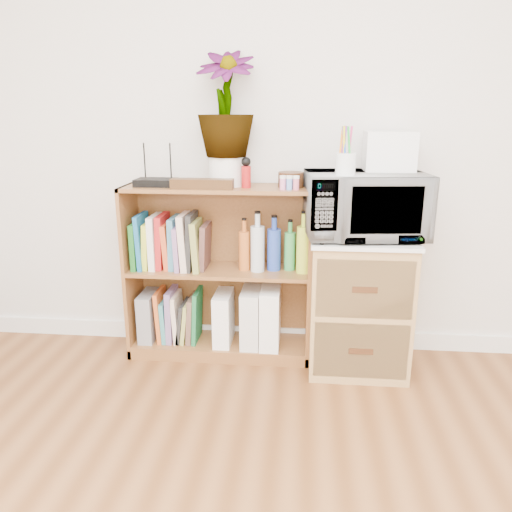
# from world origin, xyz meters

# --- Properties ---
(skirting_board) EXTENTS (4.00, 0.02, 0.10)m
(skirting_board) POSITION_xyz_m (0.00, 2.24, 0.05)
(skirting_board) COLOR white
(skirting_board) RESTS_ON ground
(bookshelf) EXTENTS (1.00, 0.30, 0.95)m
(bookshelf) POSITION_xyz_m (-0.35, 2.10, 0.47)
(bookshelf) COLOR brown
(bookshelf) RESTS_ON ground
(wicker_unit) EXTENTS (0.50, 0.45, 0.70)m
(wicker_unit) POSITION_xyz_m (0.40, 2.02, 0.35)
(wicker_unit) COLOR #9E7542
(wicker_unit) RESTS_ON ground
(microwave) EXTENTS (0.62, 0.45, 0.32)m
(microwave) POSITION_xyz_m (0.40, 2.02, 0.88)
(microwave) COLOR white
(microwave) RESTS_ON wicker_unit
(pen_cup) EXTENTS (0.09, 0.09, 0.10)m
(pen_cup) POSITION_xyz_m (0.29, 1.90, 1.09)
(pen_cup) COLOR white
(pen_cup) RESTS_ON microwave
(small_appliance) EXTENTS (0.24, 0.20, 0.19)m
(small_appliance) POSITION_xyz_m (0.52, 2.11, 1.13)
(small_appliance) COLOR white
(small_appliance) RESTS_ON microwave
(router) EXTENTS (0.21, 0.14, 0.04)m
(router) POSITION_xyz_m (-0.67, 2.08, 0.97)
(router) COLOR black
(router) RESTS_ON bookshelf
(white_bowl) EXTENTS (0.13, 0.13, 0.03)m
(white_bowl) POSITION_xyz_m (-0.50, 2.07, 0.97)
(white_bowl) COLOR white
(white_bowl) RESTS_ON bookshelf
(plant_pot) EXTENTS (0.18, 0.18, 0.15)m
(plant_pot) POSITION_xyz_m (-0.31, 2.12, 1.03)
(plant_pot) COLOR white
(plant_pot) RESTS_ON bookshelf
(potted_plant) EXTENTS (0.29, 0.29, 0.52)m
(potted_plant) POSITION_xyz_m (-0.31, 2.12, 1.36)
(potted_plant) COLOR #326C2B
(potted_plant) RESTS_ON plant_pot
(trinket_box) EXTENTS (0.31, 0.08, 0.05)m
(trinket_box) POSITION_xyz_m (-0.41, 2.00, 0.98)
(trinket_box) COLOR #3B2310
(trinket_box) RESTS_ON bookshelf
(kokeshi_doll) EXTENTS (0.05, 0.05, 0.11)m
(kokeshi_doll) POSITION_xyz_m (-0.19, 2.06, 1.00)
(kokeshi_doll) COLOR #A81415
(kokeshi_doll) RESTS_ON bookshelf
(wooden_bowl) EXTENTS (0.13, 0.13, 0.08)m
(wooden_bowl) POSITION_xyz_m (0.03, 2.11, 0.99)
(wooden_bowl) COLOR #34200E
(wooden_bowl) RESTS_ON bookshelf
(paint_jars) EXTENTS (0.12, 0.04, 0.06)m
(paint_jars) POSITION_xyz_m (0.03, 2.01, 0.98)
(paint_jars) COLOR pink
(paint_jars) RESTS_ON bookshelf
(file_box) EXTENTS (0.08, 0.22, 0.27)m
(file_box) POSITION_xyz_m (-0.76, 2.10, 0.21)
(file_box) COLOR gray
(file_box) RESTS_ON bookshelf
(magazine_holder_left) EXTENTS (0.09, 0.23, 0.29)m
(magazine_holder_left) POSITION_xyz_m (-0.33, 2.09, 0.22)
(magazine_holder_left) COLOR white
(magazine_holder_left) RESTS_ON bookshelf
(magazine_holder_mid) EXTENTS (0.10, 0.25, 0.32)m
(magazine_holder_mid) POSITION_xyz_m (-0.17, 2.09, 0.23)
(magazine_holder_mid) COLOR silver
(magazine_holder_mid) RESTS_ON bookshelf
(magazine_holder_right) EXTENTS (0.10, 0.26, 0.33)m
(magazine_holder_right) POSITION_xyz_m (-0.07, 2.09, 0.24)
(magazine_holder_right) COLOR white
(magazine_holder_right) RESTS_ON bookshelf
(cookbooks) EXTENTS (0.40, 0.20, 0.31)m
(cookbooks) POSITION_xyz_m (-0.61, 2.10, 0.64)
(cookbooks) COLOR #1A6320
(cookbooks) RESTS_ON bookshelf
(liquor_bottles) EXTENTS (0.38, 0.07, 0.32)m
(liquor_bottles) POSITION_xyz_m (-0.04, 2.10, 0.65)
(liquor_bottles) COLOR #C16024
(liquor_bottles) RESTS_ON bookshelf
(lower_books) EXTENTS (0.24, 0.19, 0.30)m
(lower_books) POSITION_xyz_m (-0.59, 2.10, 0.20)
(lower_books) COLOR #D05C24
(lower_books) RESTS_ON bookshelf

